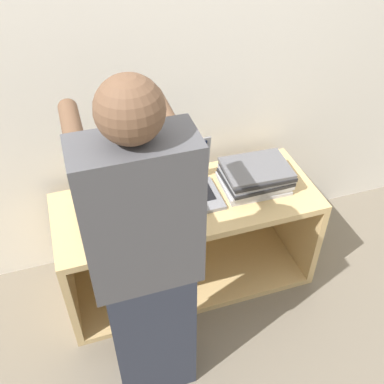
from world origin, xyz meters
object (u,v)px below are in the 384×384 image
at_px(laptop_open, 184,186).
at_px(laptop_stack_left, 115,210).
at_px(laptop_stack_right, 255,177).
at_px(person, 145,267).

xyz_separation_m(laptop_open, laptop_stack_left, (-0.36, -0.05, -0.02)).
distance_m(laptop_open, laptop_stack_left, 0.36).
bearing_deg(laptop_stack_right, person, -143.36).
relative_size(laptop_open, laptop_stack_left, 0.92).
relative_size(laptop_stack_left, person, 0.23).
bearing_deg(laptop_open, laptop_stack_right, -7.53).
bearing_deg(laptop_open, person, -119.96).
bearing_deg(person, laptop_open, 60.04).
height_order(laptop_open, laptop_stack_left, laptop_open).
relative_size(laptop_open, laptop_stack_right, 0.95).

